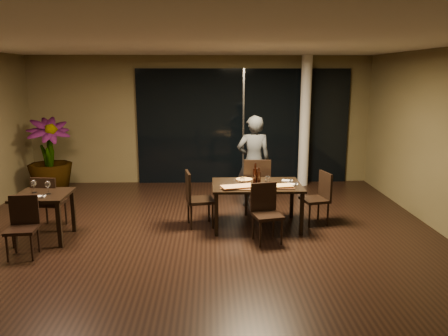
# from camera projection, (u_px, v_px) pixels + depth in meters

# --- Properties ---
(ground) EXTENTS (8.00, 8.00, 0.00)m
(ground) POSITION_uv_depth(u_px,v_px,m) (197.00, 244.00, 6.73)
(ground) COLOR black
(ground) RESTS_ON ground
(wall_back) EXTENTS (8.00, 0.10, 3.00)m
(wall_back) POSITION_uv_depth(u_px,v_px,m) (201.00, 120.00, 10.37)
(wall_back) COLOR brown
(wall_back) RESTS_ON ground
(wall_front) EXTENTS (8.00, 0.10, 3.00)m
(wall_front) POSITION_uv_depth(u_px,v_px,m) (172.00, 269.00, 2.46)
(wall_front) COLOR brown
(wall_front) RESTS_ON ground
(ceiling) EXTENTS (8.00, 8.00, 0.04)m
(ceiling) POSITION_uv_depth(u_px,v_px,m) (194.00, 41.00, 6.09)
(ceiling) COLOR silver
(ceiling) RESTS_ON wall_back
(window_panel) EXTENTS (5.00, 0.06, 2.70)m
(window_panel) POSITION_uv_depth(u_px,v_px,m) (243.00, 127.00, 10.34)
(window_panel) COLOR black
(window_panel) RESTS_ON ground
(column) EXTENTS (0.24, 0.24, 3.00)m
(column) POSITION_uv_depth(u_px,v_px,m) (305.00, 122.00, 10.05)
(column) COLOR silver
(column) RESTS_ON ground
(main_table) EXTENTS (1.50, 1.00, 0.75)m
(main_table) POSITION_uv_depth(u_px,v_px,m) (257.00, 188.00, 7.40)
(main_table) COLOR black
(main_table) RESTS_ON ground
(side_table) EXTENTS (0.80, 0.80, 0.75)m
(side_table) POSITION_uv_depth(u_px,v_px,m) (43.00, 202.00, 6.82)
(side_table) COLOR black
(side_table) RESTS_ON ground
(chair_main_far) EXTENTS (0.53, 0.53, 1.06)m
(chair_main_far) POSITION_uv_depth(u_px,v_px,m) (257.00, 183.00, 8.08)
(chair_main_far) COLOR black
(chair_main_far) RESTS_ON ground
(chair_main_near) EXTENTS (0.50, 0.50, 0.91)m
(chair_main_near) POSITION_uv_depth(u_px,v_px,m) (266.00, 209.00, 6.80)
(chair_main_near) COLOR black
(chair_main_near) RESTS_ON ground
(chair_main_left) EXTENTS (0.52, 0.52, 0.96)m
(chair_main_left) POSITION_uv_depth(u_px,v_px,m) (195.00, 196.00, 7.44)
(chair_main_left) COLOR black
(chair_main_left) RESTS_ON ground
(chair_main_right) EXTENTS (0.51, 0.51, 0.91)m
(chair_main_right) POSITION_uv_depth(u_px,v_px,m) (319.00, 195.00, 7.59)
(chair_main_right) COLOR black
(chair_main_right) RESTS_ON ground
(chair_side_far) EXTENTS (0.47, 0.47, 0.92)m
(chair_side_far) POSITION_uv_depth(u_px,v_px,m) (48.00, 200.00, 7.30)
(chair_side_far) COLOR black
(chair_side_far) RESTS_ON ground
(chair_side_near) EXTENTS (0.44, 0.44, 0.87)m
(chair_side_near) POSITION_uv_depth(u_px,v_px,m) (23.00, 223.00, 6.25)
(chair_side_near) COLOR black
(chair_side_near) RESTS_ON ground
(diner) EXTENTS (0.62, 0.43, 1.80)m
(diner) POSITION_uv_depth(u_px,v_px,m) (254.00, 161.00, 8.53)
(diner) COLOR #2C2F31
(diner) RESTS_ON ground
(potted_plant) EXTENTS (1.23, 1.23, 1.65)m
(potted_plant) POSITION_uv_depth(u_px,v_px,m) (49.00, 156.00, 9.46)
(potted_plant) COLOR #1E4F1A
(potted_plant) RESTS_ON ground
(pizza_board_left) EXTENTS (0.60, 0.38, 0.01)m
(pizza_board_left) POSITION_uv_depth(u_px,v_px,m) (238.00, 188.00, 7.12)
(pizza_board_left) COLOR #4B2F18
(pizza_board_left) RESTS_ON main_table
(pizza_board_right) EXTENTS (0.52, 0.26, 0.01)m
(pizza_board_right) POSITION_uv_depth(u_px,v_px,m) (278.00, 187.00, 7.16)
(pizza_board_right) COLOR #412415
(pizza_board_right) RESTS_ON main_table
(oblong_pizza_left) EXTENTS (0.56, 0.37, 0.02)m
(oblong_pizza_left) POSITION_uv_depth(u_px,v_px,m) (238.00, 187.00, 7.12)
(oblong_pizza_left) COLOR maroon
(oblong_pizza_left) RESTS_ON pizza_board_left
(oblong_pizza_right) EXTENTS (0.48, 0.27, 0.02)m
(oblong_pizza_right) POSITION_uv_depth(u_px,v_px,m) (278.00, 186.00, 7.16)
(oblong_pizza_right) COLOR maroon
(oblong_pizza_right) RESTS_ON pizza_board_right
(round_pizza) EXTENTS (0.28, 0.28, 0.01)m
(round_pizza) POSITION_uv_depth(u_px,v_px,m) (244.00, 180.00, 7.67)
(round_pizza) COLOR red
(round_pizza) RESTS_ON main_table
(bottle_a) EXTENTS (0.07, 0.07, 0.31)m
(bottle_a) POSITION_uv_depth(u_px,v_px,m) (255.00, 174.00, 7.41)
(bottle_a) COLOR black
(bottle_a) RESTS_ON main_table
(bottle_b) EXTENTS (0.06, 0.06, 0.28)m
(bottle_b) POSITION_uv_depth(u_px,v_px,m) (259.00, 176.00, 7.39)
(bottle_b) COLOR black
(bottle_b) RESTS_ON main_table
(bottle_c) EXTENTS (0.08, 0.08, 0.35)m
(bottle_c) POSITION_uv_depth(u_px,v_px,m) (255.00, 173.00, 7.42)
(bottle_c) COLOR black
(bottle_c) RESTS_ON main_table
(tumbler_left) EXTENTS (0.07, 0.07, 0.09)m
(tumbler_left) POSITION_uv_depth(u_px,v_px,m) (242.00, 180.00, 7.46)
(tumbler_left) COLOR white
(tumbler_left) RESTS_ON main_table
(tumbler_right) EXTENTS (0.08, 0.08, 0.10)m
(tumbler_right) POSITION_uv_depth(u_px,v_px,m) (268.00, 179.00, 7.52)
(tumbler_right) COLOR white
(tumbler_right) RESTS_ON main_table
(napkin_near) EXTENTS (0.20, 0.15, 0.01)m
(napkin_near) POSITION_uv_depth(u_px,v_px,m) (292.00, 184.00, 7.34)
(napkin_near) COLOR white
(napkin_near) RESTS_ON main_table
(napkin_far) EXTENTS (0.20, 0.15, 0.01)m
(napkin_far) POSITION_uv_depth(u_px,v_px,m) (287.00, 181.00, 7.59)
(napkin_far) COLOR silver
(napkin_far) RESTS_ON main_table
(wine_glass_a) EXTENTS (0.09, 0.09, 0.19)m
(wine_glass_a) POSITION_uv_depth(u_px,v_px,m) (34.00, 187.00, 6.83)
(wine_glass_a) COLOR white
(wine_glass_a) RESTS_ON side_table
(wine_glass_b) EXTENTS (0.09, 0.09, 0.20)m
(wine_glass_b) POSITION_uv_depth(u_px,v_px,m) (48.00, 188.00, 6.76)
(wine_glass_b) COLOR white
(wine_glass_b) RESTS_ON side_table
(side_napkin) EXTENTS (0.19, 0.12, 0.01)m
(side_napkin) POSITION_uv_depth(u_px,v_px,m) (39.00, 196.00, 6.61)
(side_napkin) COLOR white
(side_napkin) RESTS_ON side_table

